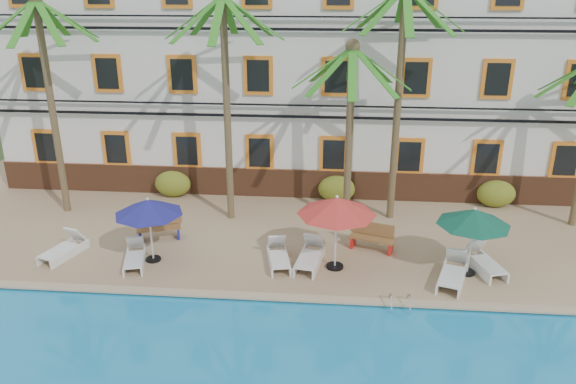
# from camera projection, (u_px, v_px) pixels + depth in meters

# --- Properties ---
(ground) EXTENTS (100.00, 100.00, 0.00)m
(ground) POSITION_uv_depth(u_px,v_px,m) (280.00, 289.00, 16.98)
(ground) COLOR #384C23
(ground) RESTS_ON ground
(pool_deck) EXTENTS (30.00, 12.00, 0.25)m
(pool_deck) POSITION_uv_depth(u_px,v_px,m) (293.00, 219.00, 21.58)
(pool_deck) COLOR tan
(pool_deck) RESTS_ON ground
(pool_coping) EXTENTS (30.00, 0.35, 0.06)m
(pool_coping) POSITION_uv_depth(u_px,v_px,m) (276.00, 297.00, 16.04)
(pool_coping) COLOR tan
(pool_coping) RESTS_ON pool_deck
(hotel_building) EXTENTS (25.40, 6.44, 10.22)m
(hotel_building) POSITION_uv_depth(u_px,v_px,m) (302.00, 61.00, 24.30)
(hotel_building) COLOR silver
(hotel_building) RESTS_ON pool_deck
(palm_a) EXTENTS (4.09, 4.09, 8.15)m
(palm_a) POSITION_uv_depth(u_px,v_px,m) (47.00, 77.00, 20.15)
(palm_a) COLOR brown
(palm_a) RESTS_ON pool_deck
(palm_b) EXTENTS (4.09, 4.09, 8.28)m
(palm_b) POSITION_uv_depth(u_px,v_px,m) (226.00, 78.00, 19.48)
(palm_b) COLOR brown
(palm_b) RESTS_ON pool_deck
(palm_c) EXTENTS (4.09, 4.09, 6.66)m
(palm_c) POSITION_uv_depth(u_px,v_px,m) (350.00, 107.00, 19.51)
(palm_c) COLOR brown
(palm_c) RESTS_ON pool_deck
(palm_d) EXTENTS (4.09, 4.09, 8.54)m
(palm_d) POSITION_uv_depth(u_px,v_px,m) (400.00, 74.00, 19.45)
(palm_d) COLOR brown
(palm_d) RESTS_ON pool_deck
(shrub_left) EXTENTS (1.50, 0.90, 1.10)m
(shrub_left) POSITION_uv_depth(u_px,v_px,m) (173.00, 184.00, 23.23)
(shrub_left) COLOR #1C5518
(shrub_left) RESTS_ON pool_deck
(shrub_mid) EXTENTS (1.50, 0.90, 1.10)m
(shrub_mid) POSITION_uv_depth(u_px,v_px,m) (337.00, 189.00, 22.68)
(shrub_mid) COLOR #1C5518
(shrub_mid) RESTS_ON pool_deck
(shrub_right) EXTENTS (1.50, 0.90, 1.10)m
(shrub_right) POSITION_uv_depth(u_px,v_px,m) (496.00, 194.00, 22.18)
(shrub_right) COLOR #1C5518
(shrub_right) RESTS_ON pool_deck
(umbrella_blue) EXTENTS (2.18, 2.18, 2.19)m
(umbrella_blue) POSITION_uv_depth(u_px,v_px,m) (148.00, 207.00, 17.51)
(umbrella_blue) COLOR black
(umbrella_blue) RESTS_ON pool_deck
(umbrella_red) EXTENTS (2.45, 2.45, 2.45)m
(umbrella_red) POSITION_uv_depth(u_px,v_px,m) (337.00, 206.00, 16.97)
(umbrella_red) COLOR black
(umbrella_red) RESTS_ON pool_deck
(umbrella_green) EXTENTS (2.22, 2.22, 2.22)m
(umbrella_green) POSITION_uv_depth(u_px,v_px,m) (474.00, 218.00, 16.70)
(umbrella_green) COLOR black
(umbrella_green) RESTS_ON pool_deck
(lounger_a) EXTENTS (1.13, 1.85, 0.83)m
(lounger_a) POSITION_uv_depth(u_px,v_px,m) (64.00, 248.00, 18.38)
(lounger_a) COLOR white
(lounger_a) RESTS_ON pool_deck
(lounger_b) EXTENTS (0.98, 1.76, 0.79)m
(lounger_b) POSITION_uv_depth(u_px,v_px,m) (135.00, 257.00, 17.86)
(lounger_b) COLOR white
(lounger_b) RESTS_ON pool_deck
(lounger_c) EXTENTS (0.96, 1.82, 0.82)m
(lounger_c) POSITION_uv_depth(u_px,v_px,m) (278.00, 256.00, 17.86)
(lounger_c) COLOR white
(lounger_c) RESTS_ON pool_deck
(lounger_d) EXTENTS (0.95, 1.94, 0.88)m
(lounger_d) POSITION_uv_depth(u_px,v_px,m) (310.00, 256.00, 17.82)
(lounger_d) COLOR white
(lounger_d) RESTS_ON pool_deck
(lounger_e) EXTENTS (1.25, 2.02, 0.90)m
(lounger_e) POSITION_uv_depth(u_px,v_px,m) (453.00, 273.00, 16.82)
(lounger_e) COLOR white
(lounger_e) RESTS_ON pool_deck
(lounger_f) EXTENTS (1.12, 1.91, 0.85)m
(lounger_f) POSITION_uv_depth(u_px,v_px,m) (484.00, 262.00, 17.51)
(lounger_f) COLOR white
(lounger_f) RESTS_ON pool_deck
(bench_left) EXTENTS (1.57, 0.90, 0.93)m
(bench_left) POSITION_uv_depth(u_px,v_px,m) (159.00, 226.00, 19.52)
(bench_left) COLOR olive
(bench_left) RESTS_ON pool_deck
(bench_right) EXTENTS (1.57, 0.93, 0.93)m
(bench_right) POSITION_uv_depth(u_px,v_px,m) (373.00, 236.00, 18.75)
(bench_right) COLOR olive
(bench_right) RESTS_ON pool_deck
(pool_ladder) EXTENTS (0.54, 0.74, 0.74)m
(pool_ladder) POSITION_uv_depth(u_px,v_px,m) (399.00, 306.00, 15.68)
(pool_ladder) COLOR silver
(pool_ladder) RESTS_ON ground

